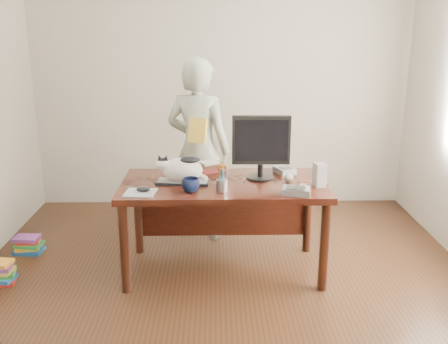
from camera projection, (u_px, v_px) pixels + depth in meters
room at (226, 121)px, 3.15m from camera, size 4.50×4.50×4.50m
desk at (224, 197)px, 4.02m from camera, size 1.60×0.80×0.75m
keyboard at (183, 182)px, 3.87m from camera, size 0.42×0.20×0.02m
cat at (181, 169)px, 3.84m from camera, size 0.41×0.22×0.23m
monitor at (261, 144)px, 3.90m from camera, size 0.46×0.23×0.51m
pen_cup at (222, 184)px, 3.67m from camera, size 0.11×0.11×0.21m
mousepad at (140, 193)px, 3.65m from camera, size 0.24×0.22×0.01m
mouse at (143, 189)px, 3.67m from camera, size 0.11×0.07×0.04m
coffee_mug at (191, 185)px, 3.66m from camera, size 0.19×0.19×0.10m
phone at (297, 190)px, 3.62m from camera, size 0.22×0.18×0.09m
speaker at (320, 175)px, 3.78m from camera, size 0.10×0.11×0.18m
baseball at (289, 178)px, 3.89m from camera, size 0.07×0.07×0.07m
book_stack at (211, 167)px, 4.20m from camera, size 0.27×0.24×0.08m
calculator at (285, 170)px, 4.14m from camera, size 0.19×0.21×0.05m
person at (199, 150)px, 4.57m from camera, size 0.71×0.59×1.67m
held_book at (198, 131)px, 4.34m from camera, size 0.18×0.15×0.22m
book_pile_b at (28, 245)px, 4.40m from camera, size 0.26×0.20×0.15m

